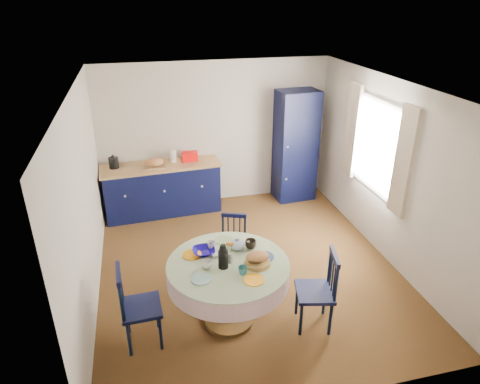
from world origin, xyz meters
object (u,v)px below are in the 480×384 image
at_px(mug_a, 207,265).
at_px(pantry_cabinet, 295,146).
at_px(mug_b, 243,271).
at_px(cobalt_bowl, 204,251).
at_px(dining_table, 229,273).
at_px(chair_right, 319,290).
at_px(mug_d, 212,246).
at_px(mug_c, 251,244).
at_px(kitchen_counter, 162,188).
at_px(chair_left, 137,306).
at_px(chair_far, 233,245).

bearing_deg(mug_a, pantry_cabinet, 54.94).
bearing_deg(mug_a, mug_b, -29.53).
relative_size(pantry_cabinet, mug_b, 20.41).
bearing_deg(mug_a, cobalt_bowl, 86.94).
bearing_deg(dining_table, chair_right, -15.90).
xyz_separation_m(mug_b, mug_d, (-0.23, 0.55, 0.00)).
relative_size(chair_right, cobalt_bowl, 3.80).
distance_m(mug_c, cobalt_bowl, 0.54).
bearing_deg(mug_d, cobalt_bowl, -145.62).
relative_size(kitchen_counter, pantry_cabinet, 1.01).
bearing_deg(dining_table, mug_c, 37.20).
bearing_deg(mug_a, mug_d, 71.48).
xyz_separation_m(chair_left, cobalt_bowl, (0.78, 0.32, 0.36)).
distance_m(mug_a, mug_d, 0.37).
xyz_separation_m(pantry_cabinet, chair_left, (-2.90, -3.07, -0.51)).
distance_m(chair_left, chair_right, 1.99).
xyz_separation_m(kitchen_counter, chair_far, (0.78, -1.99, -0.04)).
bearing_deg(mug_d, mug_c, -10.33).
relative_size(pantry_cabinet, dining_table, 1.48).
height_order(pantry_cabinet, dining_table, pantry_cabinet).
height_order(dining_table, chair_far, dining_table).
bearing_deg(dining_table, kitchen_counter, 99.96).
height_order(chair_left, chair_right, chair_left).
relative_size(chair_right, mug_c, 7.21).
height_order(mug_a, mug_d, mug_d).
height_order(pantry_cabinet, cobalt_bowl, pantry_cabinet).
relative_size(mug_b, mug_c, 0.74).
height_order(kitchen_counter, chair_left, kitchen_counter).
distance_m(chair_left, mug_d, 1.04).
bearing_deg(dining_table, mug_b, -66.28).
distance_m(kitchen_counter, dining_table, 3.01).
relative_size(dining_table, mug_b, 13.83).
bearing_deg(mug_c, dining_table, -142.80).
bearing_deg(kitchen_counter, cobalt_bowl, -87.59).
xyz_separation_m(pantry_cabinet, chair_right, (-0.92, -3.27, -0.51)).
xyz_separation_m(kitchen_counter, dining_table, (0.52, -2.96, 0.24)).
distance_m(pantry_cabinet, dining_table, 3.55).
distance_m(chair_right, cobalt_bowl, 1.36).
relative_size(dining_table, mug_a, 12.11).
relative_size(chair_far, mug_b, 8.50).
height_order(dining_table, chair_right, dining_table).
distance_m(mug_a, mug_b, 0.40).
relative_size(mug_a, cobalt_bowl, 0.44).
relative_size(dining_table, mug_d, 12.81).
distance_m(chair_far, chair_right, 1.43).
relative_size(kitchen_counter, mug_d, 19.07).
bearing_deg(dining_table, chair_left, -175.75).
bearing_deg(mug_c, mug_a, -154.17).
relative_size(dining_table, mug_c, 10.18).
distance_m(mug_b, mug_d, 0.59).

